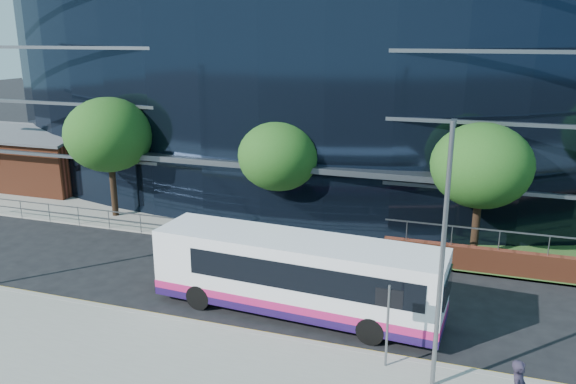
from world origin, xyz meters
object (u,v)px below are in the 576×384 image
(street_sign, at_px, (388,309))
(tree_far_c, at_px, (481,166))
(streetlight_east, at_px, (443,252))
(city_bus, at_px, (298,275))
(tree_far_a, at_px, (109,135))
(tree_far_b, at_px, (279,156))
(brick_pavilion, at_px, (42,159))

(street_sign, bearing_deg, tree_far_c, 76.71)
(street_sign, relative_size, streetlight_east, 0.35)
(street_sign, height_order, city_bus, city_bus)
(tree_far_c, distance_m, streetlight_east, 11.22)
(tree_far_a, bearing_deg, tree_far_c, 0.00)
(tree_far_b, xyz_separation_m, streetlight_east, (9.00, -11.67, 0.23))
(streetlight_east, height_order, city_bus, streetlight_east)
(streetlight_east, relative_size, city_bus, 0.71)
(tree_far_c, bearing_deg, streetlight_east, -95.11)
(tree_far_c, xyz_separation_m, city_bus, (-6.28, -7.87, -2.94))
(brick_pavilion, distance_m, streetlight_east, 32.19)
(tree_far_b, relative_size, tree_far_c, 0.93)
(tree_far_c, xyz_separation_m, streetlight_east, (-1.00, -11.17, -0.10))
(tree_far_a, distance_m, tree_far_c, 20.00)
(city_bus, bearing_deg, tree_far_b, 117.59)
(street_sign, xyz_separation_m, tree_far_a, (-17.50, 10.59, 2.71))
(brick_pavilion, xyz_separation_m, tree_far_b, (19.00, -4.00, 2.27))
(street_sign, bearing_deg, city_bus, 144.29)
(brick_pavilion, xyz_separation_m, streetlight_east, (28.00, -15.67, 2.50))
(tree_far_a, xyz_separation_m, tree_far_b, (10.00, 0.50, -0.65))
(tree_far_a, xyz_separation_m, tree_far_c, (20.00, 0.00, -0.33))
(streetlight_east, xyz_separation_m, city_bus, (-5.28, 3.31, -2.85))
(brick_pavilion, xyz_separation_m, tree_far_c, (29.00, -4.50, 2.60))
(tree_far_a, distance_m, city_bus, 16.15)
(street_sign, xyz_separation_m, tree_far_b, (-7.50, 11.09, 2.06))
(city_bus, bearing_deg, streetlight_east, -28.40)
(street_sign, xyz_separation_m, city_bus, (-3.78, 2.72, -0.56))
(street_sign, distance_m, city_bus, 4.69)
(tree_far_a, height_order, tree_far_c, tree_far_a)
(street_sign, height_order, streetlight_east, streetlight_east)
(brick_pavilion, bearing_deg, streetlight_east, -29.24)
(brick_pavilion, height_order, city_bus, brick_pavilion)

